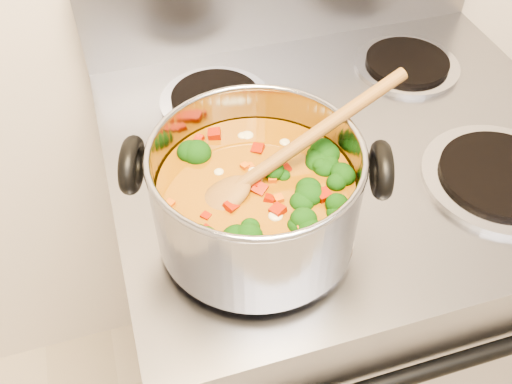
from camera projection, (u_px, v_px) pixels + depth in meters
electric_range at (322, 296)px, 1.22m from camera, size 0.74×0.67×1.08m
stockpot at (257, 196)px, 0.70m from camera, size 0.32×0.26×0.15m
wooden_spoon at (271, 165)px, 0.67m from camera, size 0.29×0.10×0.11m
cooktop_crumbs at (321, 229)px, 0.76m from camera, size 0.03×0.28×0.01m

